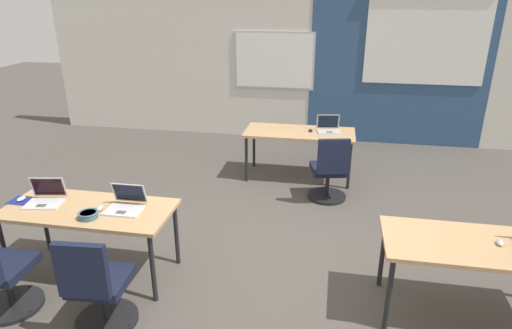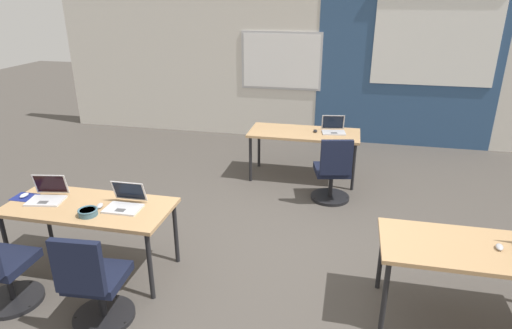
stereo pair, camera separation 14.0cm
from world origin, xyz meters
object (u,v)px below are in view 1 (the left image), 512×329
at_px(chair_far_right, 329,174).
at_px(mouse_near_right_end, 500,243).
at_px(laptop_near_left_end, 45,198).
at_px(laptop_near_left_inner, 126,204).
at_px(mouse_near_left_end, 21,199).
at_px(snack_bowl, 88,214).
at_px(desk_near_right, 483,250).
at_px(desk_far_center, 299,135).
at_px(mouse_near_left_inner, 100,208).
at_px(laptop_far_right, 329,128).
at_px(desk_near_left, 89,214).
at_px(chair_near_left_inner, 98,290).
at_px(mouse_far_right, 311,130).

bearing_deg(chair_far_right, mouse_near_right_end, 111.25).
bearing_deg(laptop_near_left_end, laptop_near_left_inner, -9.15).
bearing_deg(laptop_near_left_end, mouse_near_left_end, 171.60).
height_order(mouse_near_right_end, snack_bowl, snack_bowl).
relative_size(desk_near_right, mouse_near_left_end, 15.28).
height_order(desk_far_center, mouse_near_left_inner, mouse_near_left_inner).
bearing_deg(mouse_near_left_inner, laptop_near_left_end, 175.80).
xyz_separation_m(mouse_near_left_end, laptop_far_right, (2.89, 2.85, 0.03)).
bearing_deg(desk_near_left, desk_far_center, 57.99).
height_order(chair_near_left_inner, snack_bowl, chair_near_left_inner).
relative_size(desk_near_right, mouse_far_right, 14.53).
bearing_deg(desk_near_right, snack_bowl, -176.98).
xyz_separation_m(mouse_near_left_inner, snack_bowl, (-0.02, -0.17, 0.02)).
xyz_separation_m(desk_near_right, laptop_far_right, (-1.34, 2.88, 0.11)).
relative_size(mouse_near_left_inner, chair_near_left_inner, 0.12).
bearing_deg(mouse_near_left_inner, mouse_far_right, 57.91).
relative_size(mouse_near_left_end, chair_far_right, 0.11).
bearing_deg(desk_far_center, laptop_near_left_inner, -116.72).
xyz_separation_m(desk_near_left, chair_near_left_inner, (0.45, -0.71, -0.28)).
bearing_deg(mouse_far_right, laptop_far_right, 11.55).
xyz_separation_m(desk_near_right, snack_bowl, (-3.39, -0.18, 0.10)).
distance_m(desk_far_center, chair_far_right, 0.91).
height_order(mouse_near_left_inner, mouse_far_right, same).
relative_size(desk_near_right, laptop_near_left_inner, 4.79).
relative_size(desk_far_center, mouse_near_left_inner, 14.46).
height_order(desk_near_left, chair_far_right, chair_far_right).
distance_m(mouse_near_right_end, mouse_near_left_inner, 3.49).
distance_m(desk_near_left, mouse_near_left_end, 0.73).
distance_m(desk_near_right, mouse_near_left_inner, 3.37).
xyz_separation_m(mouse_far_right, chair_far_right, (0.31, -0.75, -0.36)).
relative_size(desk_near_left, chair_far_right, 1.74).
distance_m(chair_far_right, snack_bowl, 3.11).
distance_m(desk_far_center, mouse_near_right_end, 3.35).
xyz_separation_m(mouse_near_right_end, mouse_far_right, (-1.71, 2.81, 0.00)).
bearing_deg(desk_near_left, laptop_near_left_end, 176.04).
relative_size(desk_far_center, mouse_far_right, 14.53).
bearing_deg(desk_near_left, laptop_far_right, 53.05).
relative_size(desk_near_left, laptop_near_left_inner, 4.79).
relative_size(mouse_near_left_inner, laptop_near_left_end, 0.29).
bearing_deg(mouse_far_right, desk_near_left, -124.03).
height_order(laptop_far_right, chair_far_right, laptop_far_right).
relative_size(desk_near_left, desk_far_center, 1.00).
bearing_deg(laptop_far_right, mouse_far_right, -178.00).
relative_size(desk_near_left, chair_near_left_inner, 1.74).
bearing_deg(mouse_near_left_inner, laptop_far_right, 54.84).
relative_size(laptop_near_left_end, mouse_near_left_end, 3.59).
distance_m(desk_near_left, chair_far_right, 3.05).
height_order(laptop_near_left_end, mouse_far_right, laptop_near_left_end).
bearing_deg(chair_near_left_inner, laptop_near_left_inner, -87.96).
bearing_deg(laptop_near_left_inner, desk_near_left, -173.47).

